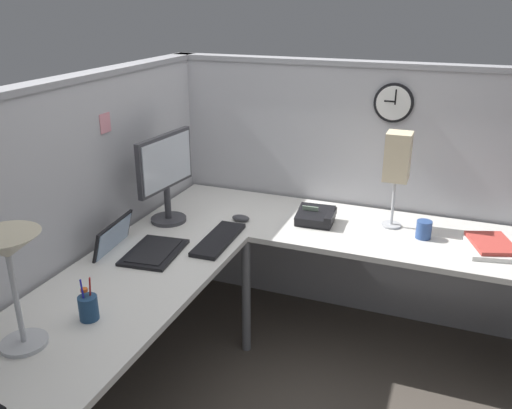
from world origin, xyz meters
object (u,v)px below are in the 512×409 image
laptop (136,247)px  coffee_mug (424,230)px  book_stack (490,246)px  wall_clock (394,103)px  pen_cup (88,307)px  office_phone (317,217)px  computer_mouse (241,218)px  desk_lamp_paper (397,160)px  monitor (166,172)px  keyboard (219,239)px  desk_lamp_dome (8,256)px

laptop → coffee_mug: laptop is taller
book_stack → wall_clock: (0.38, 0.58, 0.61)m
pen_cup → office_phone: (1.26, -0.58, -0.02)m
book_stack → office_phone: bearing=88.9°
pen_cup → computer_mouse: bearing=-8.8°
desk_lamp_paper → coffee_mug: size_ratio=5.52×
laptop → coffee_mug: size_ratio=4.32×
laptop → office_phone: laptop is taller
monitor → computer_mouse: (0.15, -0.38, -0.28)m
keyboard → desk_lamp_dome: 1.16m
computer_mouse → pen_cup: (-1.13, 0.17, 0.04)m
pen_cup → wall_clock: bearing=-29.1°
desk_lamp_dome → book_stack: size_ratio=1.36×
computer_mouse → wall_clock: size_ratio=0.47×
monitor → office_phone: bearing=-70.9°
keyboard → desk_lamp_paper: desk_lamp_paper is taller
desk_lamp_dome → office_phone: 1.67m
monitor → desk_lamp_paper: bearing=-72.1°
laptop → desk_lamp_dome: size_ratio=0.93×
office_phone → wall_clock: bearing=-41.2°
wall_clock → computer_mouse: bearing=123.9°
desk_lamp_dome → pen_cup: size_ratio=2.47×
laptop → keyboard: 0.42m
coffee_mug → desk_lamp_paper: bearing=61.1°
monitor → laptop: bearing=-173.5°
wall_clock → desk_lamp_paper: bearing=-163.1°
laptop → pen_cup: pen_cup is taller
laptop → coffee_mug: 1.49m
desk_lamp_dome → wall_clock: wall_clock is taller
desk_lamp_dome → laptop: bearing=3.1°
keyboard → monitor: bearing=67.0°
office_phone → book_stack: 0.90m
wall_clock → office_phone: bearing=138.8°
monitor → computer_mouse: size_ratio=4.81×
coffee_mug → keyboard: bearing=113.5°
laptop → pen_cup: 0.60m
office_phone → book_stack: bearing=-91.1°
office_phone → book_stack: office_phone is taller
computer_mouse → coffee_mug: coffee_mug is taller
monitor → coffee_mug: size_ratio=5.21×
monitor → desk_lamp_paper: size_ratio=0.94×
laptop → pen_cup: size_ratio=2.30×
desk_lamp_dome → pen_cup: 0.40m
office_phone → desk_lamp_paper: bearing=-74.5°
keyboard → pen_cup: (-0.84, 0.17, 0.04)m
computer_mouse → wall_clock: wall_clock is taller
wall_clock → laptop: bearing=134.4°
pen_cup → keyboard: bearing=-11.6°
desk_lamp_dome → wall_clock: bearing=-28.9°
monitor → laptop: monitor is taller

